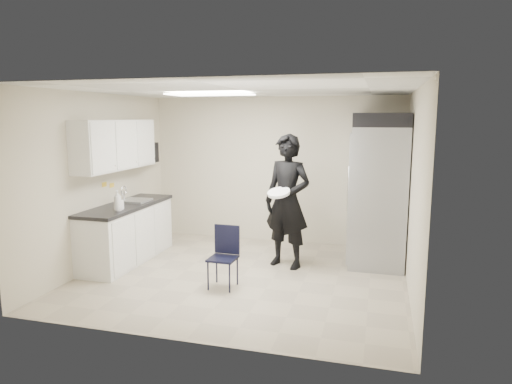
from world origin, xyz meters
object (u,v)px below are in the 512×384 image
(lower_counter, at_px, (127,234))
(commercial_fridge, at_px, (379,195))
(folding_chair, at_px, (223,259))
(man_tuxedo, at_px, (287,201))

(lower_counter, xyz_separation_m, commercial_fridge, (3.78, 1.07, 0.62))
(commercial_fridge, bearing_deg, folding_chair, -137.92)
(lower_counter, bearing_deg, commercial_fridge, 15.88)
(commercial_fridge, height_order, man_tuxedo, commercial_fridge)
(lower_counter, height_order, folding_chair, lower_counter)
(lower_counter, height_order, commercial_fridge, commercial_fridge)
(folding_chair, bearing_deg, man_tuxedo, 61.68)
(man_tuxedo, bearing_deg, commercial_fridge, 45.26)
(man_tuxedo, bearing_deg, lower_counter, -152.08)
(commercial_fridge, xyz_separation_m, folding_chair, (-1.95, -1.76, -0.65))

